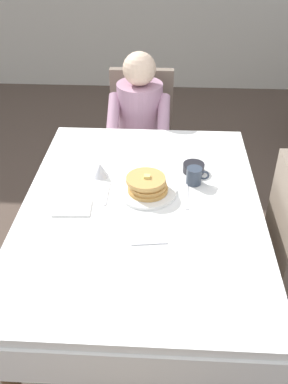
% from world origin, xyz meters
% --- Properties ---
extents(ground_plane, '(14.00, 14.00, 0.00)m').
position_xyz_m(ground_plane, '(0.00, 0.00, 0.00)').
color(ground_plane, brown).
extents(dining_table_main, '(1.12, 1.52, 0.74)m').
position_xyz_m(dining_table_main, '(0.00, 0.00, 0.65)').
color(dining_table_main, white).
rests_on(dining_table_main, ground).
extents(chair_diner, '(0.44, 0.45, 0.93)m').
position_xyz_m(chair_diner, '(-0.07, 1.17, 0.53)').
color(chair_diner, '#7A6B5B').
rests_on(chair_diner, ground).
extents(diner_person, '(0.40, 0.43, 1.12)m').
position_xyz_m(diner_person, '(-0.07, 1.01, 0.67)').
color(diner_person, '#B2849E').
rests_on(diner_person, ground).
extents(plate_breakfast, '(0.28, 0.28, 0.02)m').
position_xyz_m(plate_breakfast, '(0.02, 0.09, 0.75)').
color(plate_breakfast, white).
rests_on(plate_breakfast, dining_table_main).
extents(breakfast_stack, '(0.20, 0.19, 0.08)m').
position_xyz_m(breakfast_stack, '(0.02, 0.09, 0.79)').
color(breakfast_stack, tan).
rests_on(breakfast_stack, plate_breakfast).
extents(cup_coffee, '(0.11, 0.08, 0.08)m').
position_xyz_m(cup_coffee, '(0.25, 0.19, 0.78)').
color(cup_coffee, '#333D4C').
rests_on(cup_coffee, dining_table_main).
extents(bowl_butter, '(0.11, 0.11, 0.04)m').
position_xyz_m(bowl_butter, '(0.25, 0.29, 0.76)').
color(bowl_butter, black).
rests_on(bowl_butter, dining_table_main).
extents(syrup_pitcher, '(0.08, 0.08, 0.07)m').
position_xyz_m(syrup_pitcher, '(-0.22, 0.22, 0.78)').
color(syrup_pitcher, silver).
rests_on(syrup_pitcher, dining_table_main).
extents(fork_left_of_plate, '(0.02, 0.18, 0.00)m').
position_xyz_m(fork_left_of_plate, '(-0.17, 0.07, 0.74)').
color(fork_left_of_plate, silver).
rests_on(fork_left_of_plate, dining_table_main).
extents(knife_right_of_plate, '(0.01, 0.20, 0.00)m').
position_xyz_m(knife_right_of_plate, '(0.21, 0.07, 0.74)').
color(knife_right_of_plate, silver).
rests_on(knife_right_of_plate, dining_table_main).
extents(spoon_near_edge, '(0.15, 0.03, 0.00)m').
position_xyz_m(spoon_near_edge, '(0.05, -0.27, 0.74)').
color(spoon_near_edge, silver).
rests_on(spoon_near_edge, dining_table_main).
extents(napkin_folded, '(0.18, 0.13, 0.01)m').
position_xyz_m(napkin_folded, '(-0.31, -0.05, 0.74)').
color(napkin_folded, white).
rests_on(napkin_folded, dining_table_main).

